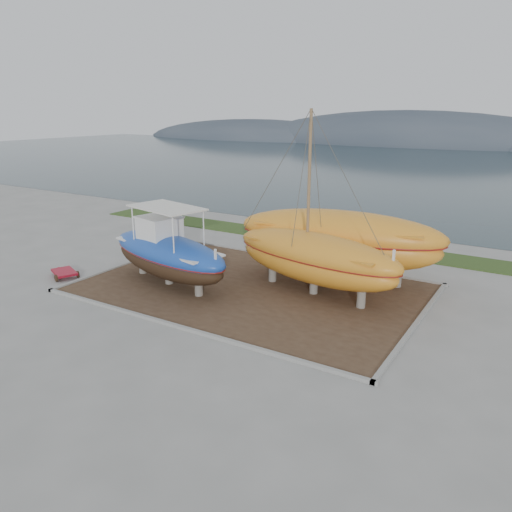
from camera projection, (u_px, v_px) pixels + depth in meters
The scene contains 11 objects.
ground at pixel (207, 313), 24.46m from camera, with size 140.00×140.00×0.00m, color gray.
dirt_patch at pixel (251, 288), 27.72m from camera, with size 18.00×12.00×0.06m, color #422D1E.
curb_frame at pixel (251, 287), 27.71m from camera, with size 18.60×12.60×0.15m, color gray, non-canonical shape.
grass_strip at pixel (333, 242), 37.10m from camera, with size 44.00×3.00×0.08m, color #284219.
sea at pixel (465, 169), 81.60m from camera, with size 260.00×100.00×0.04m, color #192C32, non-canonical shape.
mountain_ridge at pixel (504, 147), 126.50m from camera, with size 200.00×36.00×20.00m, color #333D49, non-canonical shape.
blue_caique at pixel (167, 246), 27.77m from camera, with size 9.26×2.89×4.45m, color #1C49B1, non-canonical shape.
white_dinghy at pixel (188, 254), 32.07m from camera, with size 3.78×1.42×1.14m, color white, non-canonical shape.
orange_sailboat at pixel (316, 206), 25.54m from camera, with size 10.14×2.99×9.58m, color orange, non-canonical shape.
orange_bare_hull at pixel (338, 246), 28.67m from camera, with size 11.97×3.59×3.92m, color orange, non-canonical shape.
red_trailer at pixel (64, 274), 29.59m from camera, with size 2.69×1.34×0.38m, color #A61225, non-canonical shape.
Camera 1 is at (13.88, -18.04, 9.69)m, focal length 35.00 mm.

